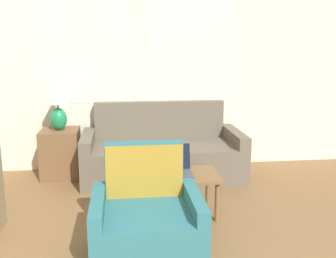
# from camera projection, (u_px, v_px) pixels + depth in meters

# --- Properties ---
(wall_back) EXTENTS (6.24, 0.06, 2.60)m
(wall_back) POSITION_uv_depth(u_px,v_px,m) (145.00, 71.00, 5.20)
(wall_back) COLOR silver
(wall_back) RESTS_ON ground_plane
(couch) EXTENTS (1.99, 0.89, 0.92)m
(couch) POSITION_uv_depth(u_px,v_px,m) (162.00, 155.00, 5.01)
(couch) COLOR #665B4C
(couch) RESTS_ON ground_plane
(armchair) EXTENTS (0.85, 0.73, 0.87)m
(armchair) POSITION_uv_depth(u_px,v_px,m) (147.00, 224.00, 3.12)
(armchair) COLOR #2D6B75
(armchair) RESTS_ON ground_plane
(side_table) EXTENTS (0.47, 0.47, 0.61)m
(side_table) POSITION_uv_depth(u_px,v_px,m) (61.00, 153.00, 4.96)
(side_table) COLOR brown
(side_table) RESTS_ON ground_plane
(table_lamp) EXTENTS (0.28, 0.28, 0.57)m
(table_lamp) POSITION_uv_depth(u_px,v_px,m) (58.00, 103.00, 4.83)
(table_lamp) COLOR #1E8451
(table_lamp) RESTS_ON side_table
(coffee_table) EXTENTS (0.86, 0.51, 0.42)m
(coffee_table) POSITION_uv_depth(u_px,v_px,m) (175.00, 179.00, 3.85)
(coffee_table) COLOR brown
(coffee_table) RESTS_ON ground_plane
(laptop) EXTENTS (0.34, 0.32, 0.27)m
(laptop) POSITION_uv_depth(u_px,v_px,m) (174.00, 167.00, 3.86)
(laptop) COLOR #47474C
(laptop) RESTS_ON coffee_table
(cup_navy) EXTENTS (0.10, 0.10, 0.09)m
(cup_navy) POSITION_uv_depth(u_px,v_px,m) (148.00, 168.00, 3.88)
(cup_navy) COLOR teal
(cup_navy) RESTS_ON coffee_table
(cup_yellow) EXTENTS (0.07, 0.07, 0.08)m
(cup_yellow) POSITION_uv_depth(u_px,v_px,m) (156.00, 165.00, 3.98)
(cup_yellow) COLOR gold
(cup_yellow) RESTS_ON coffee_table
(snack_bowl) EXTENTS (0.18, 0.18, 0.07)m
(snack_bowl) POSITION_uv_depth(u_px,v_px,m) (145.00, 176.00, 3.69)
(snack_bowl) COLOR #B23D38
(snack_bowl) RESTS_ON coffee_table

